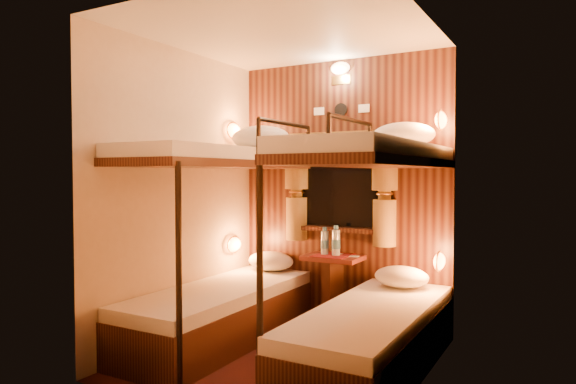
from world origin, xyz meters
The scene contains 22 objects.
floor centered at (0.00, 0.00, 0.00)m, with size 2.10×2.10×0.00m, color #33100E.
ceiling centered at (0.00, 0.00, 2.40)m, with size 2.10×2.10×0.00m, color silver.
wall_back centered at (0.00, 1.05, 1.20)m, with size 2.40×2.40×0.00m, color #C6B293.
wall_front centered at (0.00, -1.05, 1.20)m, with size 2.40×2.40×0.00m, color #C6B293.
wall_left centered at (-1.00, 0.00, 1.20)m, with size 2.40×2.40×0.00m, color #C6B293.
wall_right centered at (1.00, 0.00, 1.20)m, with size 2.40×2.40×0.00m, color #C6B293.
back_panel centered at (0.00, 1.04, 1.20)m, with size 2.00×0.03×2.40m, color black.
bunk_left centered at (-0.65, 0.07, 0.56)m, with size 0.72×1.90×1.82m.
bunk_right centered at (0.65, 0.07, 0.56)m, with size 0.72×1.90×1.82m.
window centered at (0.00, 1.00, 1.18)m, with size 1.00×0.12×0.79m.
curtains centered at (0.00, 0.97, 1.26)m, with size 1.10×0.22×1.00m.
back_fixtures centered at (0.00, 1.00, 2.25)m, with size 0.54×0.09×0.48m.
reading_lamps centered at (0.00, 0.70, 1.24)m, with size 2.00×0.20×1.25m.
table centered at (0.00, 0.85, 0.41)m, with size 0.50×0.34×0.66m.
bottle_left centered at (-0.08, 0.85, 0.76)m, with size 0.07×0.07×0.25m.
bottle_right centered at (0.03, 0.85, 0.77)m, with size 0.08×0.08×0.27m.
sachet_a centered at (0.19, 0.88, 0.65)m, with size 0.08×0.06×0.01m, color silver.
sachet_b centered at (0.02, 0.94, 0.65)m, with size 0.07×0.05×0.01m, color silver.
pillow_lower_left centered at (-0.65, 0.86, 0.55)m, with size 0.46×0.33×0.18m, color silver.
pillow_lower_right centered at (0.65, 0.75, 0.54)m, with size 0.44×0.31×0.17m, color silver.
pillow_upper_left centered at (-0.65, 0.68, 1.70)m, with size 0.57×0.40×0.22m, color silver.
pillow_upper_right centered at (0.65, 0.77, 1.69)m, with size 0.51×0.36×0.20m, color silver.
Camera 1 is at (1.85, -3.28, 1.37)m, focal length 32.00 mm.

